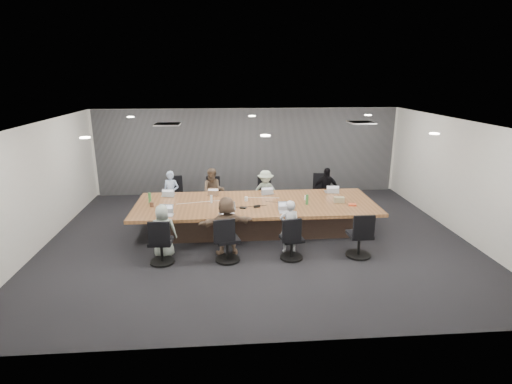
{
  "coord_description": "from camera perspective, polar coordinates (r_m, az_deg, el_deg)",
  "views": [
    {
      "loc": [
        -0.73,
        -9.03,
        3.83
      ],
      "look_at": [
        0.0,
        0.4,
        1.05
      ],
      "focal_mm": 28.0,
      "sensor_mm": 36.0,
      "label": 1
    }
  ],
  "objects": [
    {
      "name": "mic_left",
      "position": [
        9.63,
        -1.85,
        -2.26
      ],
      "size": [
        0.18,
        0.15,
        0.03
      ],
      "primitive_type": "cube",
      "rotation": [
        0.0,
        0.0,
        -0.37
      ],
      "color": "black",
      "rests_on": "conference_table"
    },
    {
      "name": "floor",
      "position": [
        9.83,
        0.18,
        -6.54
      ],
      "size": [
        10.0,
        8.0,
        0.0
      ],
      "primitive_type": "cube",
      "color": "black",
      "rests_on": "ground"
    },
    {
      "name": "wall_right",
      "position": [
        10.97,
        27.23,
        1.74
      ],
      "size": [
        0.0,
        8.0,
        2.8
      ],
      "primitive_type": "cube",
      "rotation": [
        1.57,
        0.0,
        -1.57
      ],
      "color": "silver",
      "rests_on": "ground"
    },
    {
      "name": "stapler",
      "position": [
        9.67,
        0.14,
        -2.06
      ],
      "size": [
        0.17,
        0.09,
        0.06
      ],
      "primitive_type": "cube",
      "rotation": [
        0.0,
        0.0,
        0.3
      ],
      "color": "black",
      "rests_on": "conference_table"
    },
    {
      "name": "snack_packet",
      "position": [
        10.1,
        13.6,
        -1.78
      ],
      "size": [
        0.21,
        0.17,
        0.04
      ],
      "primitive_type": "cube",
      "rotation": [
        0.0,
        0.0,
        -0.25
      ],
      "color": "#E4532B",
      "rests_on": "conference_table"
    },
    {
      "name": "person_3",
      "position": [
        11.69,
        9.92,
        0.34
      ],
      "size": [
        0.76,
        0.32,
        1.29
      ],
      "primitive_type": "imported",
      "rotation": [
        0.0,
        0.0,
        6.27
      ],
      "color": "black",
      "rests_on": "ground"
    },
    {
      "name": "bottle_green_left",
      "position": [
        10.33,
        -14.94,
        -0.82
      ],
      "size": [
        0.09,
        0.09,
        0.27
      ],
      "primitive_type": "cylinder",
      "rotation": [
        0.0,
        0.0,
        -0.32
      ],
      "color": "#39783A",
      "rests_on": "conference_table"
    },
    {
      "name": "cup_white_far",
      "position": [
        10.18,
        -1.4,
        -0.98
      ],
      "size": [
        0.09,
        0.09,
        0.11
      ],
      "primitive_type": "cylinder",
      "rotation": [
        0.0,
        0.0,
        -0.08
      ],
      "color": "white",
      "rests_on": "conference_table"
    },
    {
      "name": "chair_2",
      "position": [
        11.8,
        1.18,
        -0.67
      ],
      "size": [
        0.55,
        0.55,
        0.74
      ],
      "primitive_type": null,
      "rotation": [
        0.0,
        0.0,
        3.26
      ],
      "color": "black",
      "rests_on": "ground"
    },
    {
      "name": "chair_5",
      "position": [
        8.54,
        -4.13,
        -7.24
      ],
      "size": [
        0.68,
        0.68,
        0.83
      ],
      "primitive_type": null,
      "rotation": [
        0.0,
        0.0,
        0.25
      ],
      "color": "black",
      "rests_on": "ground"
    },
    {
      "name": "person_4",
      "position": [
        8.91,
        -13.12,
        -5.42
      ],
      "size": [
        0.6,
        0.41,
        1.18
      ],
      "primitive_type": "imported",
      "rotation": [
        0.0,
        0.0,
        3.21
      ],
      "color": "#9EACA0",
      "rests_on": "ground"
    },
    {
      "name": "chair_0",
      "position": [
        11.84,
        -11.75,
        -0.81
      ],
      "size": [
        0.65,
        0.65,
        0.8
      ],
      "primitive_type": null,
      "rotation": [
        0.0,
        0.0,
        3.38
      ],
      "color": "black",
      "rests_on": "ground"
    },
    {
      "name": "ceiling",
      "position": [
        9.12,
        0.2,
        9.89
      ],
      "size": [
        10.0,
        8.0,
        0.0
      ],
      "primitive_type": "cube",
      "color": "white",
      "rests_on": "wall_back"
    },
    {
      "name": "wall_left",
      "position": [
        10.28,
        -28.82,
        0.63
      ],
      "size": [
        0.0,
        8.0,
        2.8
      ],
      "primitive_type": "cube",
      "rotation": [
        1.57,
        0.0,
        1.57
      ],
      "color": "silver",
      "rests_on": "ground"
    },
    {
      "name": "chair_1",
      "position": [
        11.75,
        -6.01,
        -0.82
      ],
      "size": [
        0.55,
        0.55,
        0.74
      ],
      "primitive_type": null,
      "rotation": [
        0.0,
        0.0,
        3.04
      ],
      "color": "black",
      "rests_on": "ground"
    },
    {
      "name": "person_1",
      "position": [
        11.33,
        -6.09,
        0.08
      ],
      "size": [
        0.65,
        0.51,
        1.33
      ],
      "primitive_type": "imported",
      "rotation": [
        0.0,
        0.0,
        6.27
      ],
      "color": "brown",
      "rests_on": "ground"
    },
    {
      "name": "chair_7",
      "position": [
        9.0,
        14.55,
        -6.41
      ],
      "size": [
        0.58,
        0.58,
        0.85
      ],
      "primitive_type": null,
      "rotation": [
        0.0,
        0.0,
        0.01
      ],
      "color": "black",
      "rests_on": "ground"
    },
    {
      "name": "person_2",
      "position": [
        11.4,
        1.35,
        0.04
      ],
      "size": [
        0.84,
        0.53,
        1.25
      ],
      "primitive_type": "imported",
      "rotation": [
        0.0,
        0.0,
        6.2
      ],
      "color": "#A4B79F",
      "rests_on": "ground"
    },
    {
      "name": "laptop_1",
      "position": [
        10.78,
        -6.18,
        -0.31
      ],
      "size": [
        0.31,
        0.23,
        0.02
      ],
      "primitive_type": "cube",
      "rotation": [
        0.0,
        0.0,
        3.02
      ],
      "color": "#8C6647",
      "rests_on": "conference_table"
    },
    {
      "name": "wall_back",
      "position": [
        13.27,
        -1.21,
        5.84
      ],
      "size": [
        10.0,
        0.0,
        2.8
      ],
      "primitive_type": "cube",
      "rotation": [
        1.57,
        0.0,
        0.0
      ],
      "color": "silver",
      "rests_on": "ground"
    },
    {
      "name": "laptop_3",
      "position": [
        11.15,
        10.63,
        0.06
      ],
      "size": [
        0.35,
        0.25,
        0.02
      ],
      "primitive_type": "cube",
      "rotation": [
        0.0,
        0.0,
        3.08
      ],
      "color": "#B2B2B7",
      "rests_on": "conference_table"
    },
    {
      "name": "person_5",
      "position": [
        8.77,
        -4.18,
        -4.83
      ],
      "size": [
        1.28,
        0.61,
        1.33
      ],
      "primitive_type": "imported",
      "rotation": [
        0.0,
        0.0,
        3.32
      ],
      "color": "brown",
      "rests_on": "ground"
    },
    {
      "name": "bottle_green_right",
      "position": [
        9.96,
        7.3,
        -1.09
      ],
      "size": [
        0.07,
        0.07,
        0.25
      ],
      "primitive_type": "cylinder",
      "rotation": [
        0.0,
        0.0,
        0.07
      ],
      "color": "#39783A",
      "rests_on": "conference_table"
    },
    {
      "name": "person_6",
      "position": [
        8.9,
        4.79,
        -4.92
      ],
      "size": [
        0.45,
        0.29,
        1.21
      ],
      "primitive_type": "imported",
      "rotation": [
        0.0,
        0.0,
        3.13
      ],
      "color": "silver",
      "rests_on": "ground"
    },
    {
      "name": "laptop_5",
      "position": [
        9.26,
        -4.22,
        -3.11
      ],
      "size": [
        0.39,
        0.31,
        0.02
      ],
      "primitive_type": "cube",
      "rotation": [
        0.0,
        0.0,
        0.25
      ],
      "color": "#B2B2B7",
      "rests_on": "conference_table"
    },
    {
      "name": "wall_front",
      "position": [
        5.63,
        3.51,
        -9.23
      ],
      "size": [
        10.0,
        0.0,
        2.8
      ],
      "primitive_type": "cube",
      "rotation": [
        -1.57,
        0.0,
        0.0
      ],
      "color": "silver",
      "rests_on": "ground"
    },
    {
      "name": "laptop_6",
      "position": [
        9.36,
        4.28,
        -2.89
      ],
      "size": [
        0.32,
        0.22,
        0.02
      ],
      "primitive_type": "cube",
      "rotation": [
        0.0,
        0.0,
        -0.03
      ],
      "color": "#B2B2B7",
      "rests_on": "conference_table"
    },
    {
      "name": "cup_white_near",
      "position": [
        10.34,
        7.17,
        -0.83
      ],
      "size": [
        0.11,
        0.11,
        0.11
      ],
      "primitive_type": "cylinder",
      "rotation": [
        0.0,
        0.0,
        0.33
      ],
      "color": "white",
      "rests_on": "conference_table"
    },
    {
      "name": "curtain",
      "position": [
        13.19,
        -1.19,
        5.77
      ],
      "size": [
        9.8,
        0.04,
        2.8
      ],
      "primitive_type": "cube",
      "color": "#535357",
      "rests_on": "ground"
    },
    {
      "name": "mug_brown",
      "position": [
        10.05,
        -14.67,
        -1.72
      ],
      "size": [
        0.13,
        0.13,
        0.12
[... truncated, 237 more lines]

